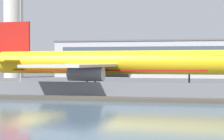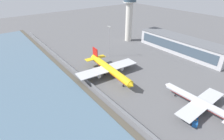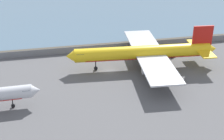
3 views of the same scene
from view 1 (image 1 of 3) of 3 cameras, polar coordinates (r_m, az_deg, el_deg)
ground_plane at (r=78.97m, az=7.15°, el=-2.79°), size 500.00×500.00×0.00m
shoreline_seawall at (r=58.64m, az=5.26°, el=-3.90°), size 320.00×3.00×0.50m
perimeter_fence at (r=63.02m, az=5.78°, el=-2.71°), size 280.00×0.10×2.33m
cargo_jet_yellow at (r=80.57m, az=-1.22°, el=0.89°), size 48.43×42.00×13.24m
baggage_tug at (r=78.72m, az=-10.79°, el=-2.23°), size 3.52×3.20×1.80m
control_tower at (r=150.91m, az=-12.76°, el=8.84°), size 12.88×12.88×44.76m
terminal_building at (r=151.04m, az=7.09°, el=1.46°), size 75.23×18.21×12.63m
apron_light_mast_apron_west at (r=106.73m, az=-11.85°, el=5.51°), size 3.20×0.40×24.59m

